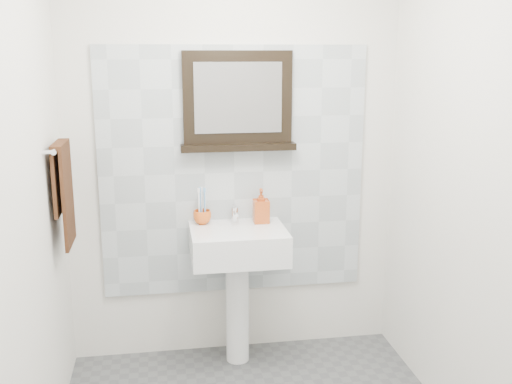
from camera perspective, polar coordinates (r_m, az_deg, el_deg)
back_wall at (r=3.61m, az=-2.15°, el=3.49°), size 2.00×0.01×2.50m
front_wall at (r=1.53m, az=8.42°, el=-10.44°), size 2.00×0.01×2.50m
left_wall at (r=2.57m, az=-21.59°, el=-1.46°), size 0.01×2.20×2.50m
right_wall at (r=2.89m, az=20.87°, el=0.17°), size 0.01×2.20×2.50m
splashback at (r=3.62m, az=-2.11°, el=1.90°), size 1.60×0.02×1.50m
pedestal_sink at (r=3.54m, az=-1.72°, el=-6.33°), size 0.55×0.44×0.96m
toothbrush_cup at (r=3.57m, az=-5.14°, el=-2.39°), size 0.13×0.13×0.08m
toothbrushes at (r=3.55m, az=-5.15°, el=-1.11°), size 0.05×0.04×0.21m
soap_dispenser at (r=3.57m, az=0.49°, el=-1.32°), size 0.09×0.10×0.21m
framed_mirror at (r=3.53m, az=-1.76°, el=8.43°), size 0.68×0.11×0.58m
towel_bar at (r=3.24m, az=-18.24°, el=4.17°), size 0.07×0.40×0.03m
hand_towel at (r=3.28m, az=-17.86°, el=0.55°), size 0.06×0.30×0.55m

